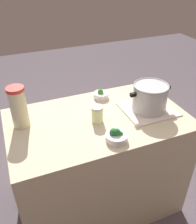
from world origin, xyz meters
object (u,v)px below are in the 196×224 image
cooking_pot (150,97)px  broccoli_bowl_center (101,94)px  mason_jar (97,114)px  broccoli_bowl_front (116,136)px  lemonade_pitcher (19,107)px

cooking_pot → broccoli_bowl_center: 0.39m
mason_jar → broccoli_bowl_front: mason_jar is taller
broccoli_bowl_center → mason_jar: bearing=62.9°
lemonade_pitcher → broccoli_bowl_front: (-0.50, 0.36, -0.11)m
lemonade_pitcher → cooking_pot: bearing=170.1°
cooking_pot → mason_jar: 0.39m
lemonade_pitcher → broccoli_bowl_front: size_ratio=2.08×
broccoli_bowl_front → broccoli_bowl_center: broccoli_bowl_front is taller
cooking_pot → lemonade_pitcher: 0.87m
mason_jar → cooking_pot: bearing=178.5°
mason_jar → broccoli_bowl_center: bearing=-117.1°
cooking_pot → lemonade_pitcher: size_ratio=1.13×
mason_jar → broccoli_bowl_center: mason_jar is taller
lemonade_pitcher → mason_jar: (-0.47, 0.14, -0.08)m
mason_jar → broccoli_bowl_front: bearing=97.7°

